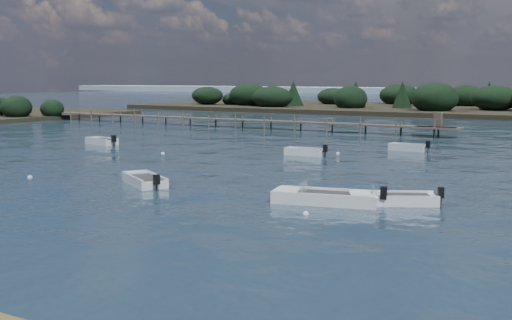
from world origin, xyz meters
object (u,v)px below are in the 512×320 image
Objects in this scene: tender_far_white at (304,153)px; dinghy_mid_white_b at (393,201)px; tender_far_grey_b at (408,149)px; dinghy_mid_white_a at (326,200)px; jetty at (239,120)px; tender_far_grey at (102,143)px; dinghy_mid_grey at (144,182)px.

tender_far_white is 20.94m from dinghy_mid_white_b.
dinghy_mid_white_b is (6.84, -24.11, -0.02)m from tender_far_grey_b.
dinghy_mid_white_b is (3.03, 1.61, -0.02)m from dinghy_mid_white_a.
jetty is at bearing 151.36° from tender_far_grey_b.
tender_far_grey is (-31.02, 15.72, 0.01)m from dinghy_mid_white_a.
dinghy_mid_grey is 0.07× the size of jetty.
dinghy_mid_white_a is 34.78m from tender_far_grey.
tender_far_grey_b is 27.22m from dinghy_mid_grey.
tender_far_grey reaches higher than tender_far_white.
tender_far_grey is at bearing -90.20° from jetty.
jetty is (-30.93, 40.53, 0.81)m from dinghy_mid_white_a.
tender_far_grey is (-19.09, 15.98, 0.02)m from dinghy_mid_grey.
tender_far_grey_b is (6.33, 7.83, -0.00)m from tender_far_white.
tender_far_white is 0.06× the size of jetty.
dinghy_mid_grey is 0.96× the size of dinghy_mid_white_b.
dinghy_mid_white_a is 0.09× the size of jetty.
dinghy_mid_white_a reaches higher than tender_far_grey_b.
dinghy_mid_white_b is 51.66m from jetty.
dinghy_mid_grey is 45.01m from jetty.
jetty is (-20.79, 22.64, 0.81)m from tender_far_white.
tender_far_grey_b is 28.99m from tender_far_grey.
tender_far_grey_b is at bearing 72.64° from dinghy_mid_grey.
tender_far_grey_b is 0.78× the size of dinghy_mid_white_b.
dinghy_mid_white_a reaches higher than tender_far_grey.
dinghy_mid_white_a is 1.26× the size of dinghy_mid_white_b.
dinghy_mid_white_a is at bearing -81.57° from tender_far_grey_b.
dinghy_mid_white_a is 1.44× the size of tender_far_grey.
dinghy_mid_white_a is at bearing -60.45° from tender_far_white.
dinghy_mid_white_b is at bearing 7.12° from dinghy_mid_grey.
tender_far_grey_b reaches higher than dinghy_mid_white_b.
dinghy_mid_white_b is (13.17, -16.28, -0.02)m from tender_far_white.
dinghy_mid_white_b is (14.96, 1.87, -0.00)m from dinghy_mid_grey.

